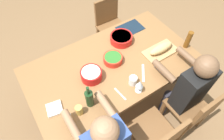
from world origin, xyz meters
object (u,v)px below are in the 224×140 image
object	(u,v)px
serving_bowl_pasta	(91,74)
beer_bottle	(188,40)
napkin_stack	(55,109)
diner_far_left	(188,87)
wine_bottle	(89,98)
serving_bowl_greens	(113,59)
chair_far_left	(195,110)
chair_far_center	(158,136)
serving_bowl_fruit	(121,38)
cup_far_right	(79,110)
cutting_board	(160,51)
dining_table	(112,68)
chair_near_left	(110,23)
bread_loaf	(161,48)
wine_glass	(140,84)
cup_far_center	(133,81)

from	to	relation	value
serving_bowl_pasta	beer_bottle	bearing A→B (deg)	169.52
serving_bowl_pasta	napkin_stack	size ratio (longest dim) A/B	1.57
diner_far_left	wine_bottle	distance (m)	1.03
serving_bowl_greens	beer_bottle	world-z (taller)	beer_bottle
chair_far_left	chair_far_center	xyz separation A→B (m)	(0.52, 0.00, 0.00)
serving_bowl_fruit	cup_far_right	bearing A→B (deg)	33.29
cutting_board	wine_bottle	distance (m)	1.02
chair_far_center	serving_bowl_greens	size ratio (longest dim) A/B	4.01
chair_far_center	cup_far_right	xyz separation A→B (m)	(0.57, -0.52, 0.31)
dining_table	wine_bottle	distance (m)	0.56
beer_bottle	serving_bowl_greens	bearing A→B (deg)	-18.36
chair_near_left	beer_bottle	xyz separation A→B (m)	(-0.36, 1.10, 0.37)
bread_loaf	cup_far_right	distance (m)	1.14
serving_bowl_fruit	wine_bottle	bearing A→B (deg)	36.27
wine_bottle	wine_glass	distance (m)	0.49
chair_near_left	bread_loaf	bearing A→B (deg)	92.80
chair_far_center	dining_table	bearing A→B (deg)	-90.00
diner_far_left	napkin_stack	size ratio (longest dim) A/B	8.57
chair_near_left	cup_far_center	size ratio (longest dim) A/B	8.34
dining_table	napkin_stack	world-z (taller)	napkin_stack
diner_far_left	wine_glass	bearing A→B (deg)	-25.92
diner_far_left	bread_loaf	bearing A→B (deg)	-95.50
chair_far_left	cup_far_center	bearing A→B (deg)	-47.35
chair_far_center	cup_far_center	xyz separation A→B (m)	(-0.04, -0.52, 0.31)
serving_bowl_pasta	serving_bowl_fruit	xyz separation A→B (m)	(-0.56, -0.28, -0.01)
chair_near_left	bread_loaf	distance (m)	1.05
chair_far_center	wine_bottle	xyz separation A→B (m)	(0.44, -0.55, 0.37)
cup_far_right	chair_far_center	bearing A→B (deg)	137.19
serving_bowl_pasta	dining_table	bearing A→B (deg)	-172.28
diner_far_left	chair_near_left	bearing A→B (deg)	-90.00
serving_bowl_pasta	wine_bottle	size ratio (longest dim) A/B	0.76
serving_bowl_pasta	cup_far_center	world-z (taller)	serving_bowl_pasta
diner_far_left	napkin_stack	distance (m)	1.36
cutting_board	bread_loaf	size ratio (longest dim) A/B	1.25
chair_far_center	bread_loaf	xyz separation A→B (m)	(-0.57, -0.69, 0.32)
cutting_board	bread_loaf	distance (m)	0.06
serving_bowl_fruit	cutting_board	bearing A→B (deg)	125.48
cutting_board	napkin_stack	bearing A→B (deg)	0.35
chair_far_left	wine_bottle	xyz separation A→B (m)	(0.95, -0.55, 0.37)
diner_far_left	napkin_stack	xyz separation A→B (m)	(1.26, -0.50, 0.05)
cutting_board	cup_far_center	world-z (taller)	cup_far_center
serving_bowl_pasta	beer_bottle	world-z (taller)	beer_bottle
cup_far_right	diner_far_left	bearing A→B (deg)	162.54
diner_far_left	chair_far_center	world-z (taller)	diner_far_left
serving_bowl_greens	serving_bowl_fruit	bearing A→B (deg)	-140.74
dining_table	serving_bowl_pasta	size ratio (longest dim) A/B	8.54
bread_loaf	wine_bottle	size ratio (longest dim) A/B	1.10
chair_far_left	wine_glass	world-z (taller)	wine_glass
diner_far_left	chair_near_left	world-z (taller)	diner_far_left
serving_bowl_pasta	serving_bowl_greens	size ratio (longest dim) A/B	1.04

